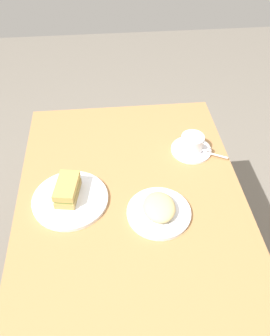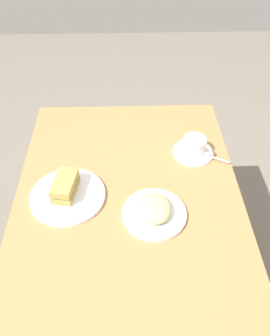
{
  "view_description": "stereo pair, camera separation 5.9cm",
  "coord_description": "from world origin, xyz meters",
  "px_view_note": "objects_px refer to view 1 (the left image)",
  "views": [
    {
      "loc": [
        0.78,
        -0.06,
        1.65
      ],
      "look_at": [
        -0.11,
        0.02,
        0.76
      ],
      "focal_mm": 36.87,
      "sensor_mm": 36.0,
      "label": 1
    },
    {
      "loc": [
        0.78,
        -0.0,
        1.65
      ],
      "look_at": [
        -0.11,
        0.02,
        0.76
      ],
      "focal_mm": 36.87,
      "sensor_mm": 36.0,
      "label": 2
    }
  ],
  "objects_px": {
    "coffee_cup": "(193,143)",
    "side_plate": "(159,213)",
    "sandwich_plate": "(70,199)",
    "spoon": "(211,154)",
    "sandwich_front": "(67,189)",
    "coffee_saucer": "(191,150)",
    "dining_table": "(131,214)"
  },
  "relations": [
    {
      "from": "sandwich_front",
      "to": "spoon",
      "type": "distance_m",
      "value": 0.57
    },
    {
      "from": "dining_table",
      "to": "spoon",
      "type": "height_order",
      "value": "spoon"
    },
    {
      "from": "sandwich_plate",
      "to": "sandwich_front",
      "type": "relative_size",
      "value": 1.91
    },
    {
      "from": "coffee_saucer",
      "to": "spoon",
      "type": "height_order",
      "value": "spoon"
    },
    {
      "from": "coffee_saucer",
      "to": "dining_table",
      "type": "bearing_deg",
      "value": -50.48
    },
    {
      "from": "sandwich_front",
      "to": "coffee_saucer",
      "type": "bearing_deg",
      "value": 112.91
    },
    {
      "from": "coffee_saucer",
      "to": "coffee_cup",
      "type": "distance_m",
      "value": 0.04
    },
    {
      "from": "sandwich_front",
      "to": "side_plate",
      "type": "relative_size",
      "value": 0.64
    },
    {
      "from": "sandwich_front",
      "to": "coffee_saucer",
      "type": "distance_m",
      "value": 0.51
    },
    {
      "from": "sandwich_front",
      "to": "coffee_saucer",
      "type": "height_order",
      "value": "sandwich_front"
    },
    {
      "from": "spoon",
      "to": "sandwich_front",
      "type": "bearing_deg",
      "value": -73.34
    },
    {
      "from": "coffee_saucer",
      "to": "coffee_cup",
      "type": "relative_size",
      "value": 1.47
    },
    {
      "from": "sandwich_plate",
      "to": "sandwich_front",
      "type": "height_order",
      "value": "sandwich_front"
    },
    {
      "from": "sandwich_front",
      "to": "spoon",
      "type": "xyz_separation_m",
      "value": [
        -0.16,
        0.54,
        -0.03
      ]
    },
    {
      "from": "sandwich_front",
      "to": "coffee_saucer",
      "type": "relative_size",
      "value": 0.86
    },
    {
      "from": "dining_table",
      "to": "coffee_saucer",
      "type": "relative_size",
      "value": 6.81
    },
    {
      "from": "sandwich_plate",
      "to": "side_plate",
      "type": "relative_size",
      "value": 1.22
    },
    {
      "from": "coffee_saucer",
      "to": "coffee_cup",
      "type": "height_order",
      "value": "coffee_cup"
    },
    {
      "from": "coffee_saucer",
      "to": "side_plate",
      "type": "xyz_separation_m",
      "value": [
        0.3,
        -0.17,
        0.0
      ]
    },
    {
      "from": "dining_table",
      "to": "sandwich_front",
      "type": "relative_size",
      "value": 7.94
    },
    {
      "from": "dining_table",
      "to": "sandwich_front",
      "type": "distance_m",
      "value": 0.26
    },
    {
      "from": "sandwich_plate",
      "to": "coffee_cup",
      "type": "distance_m",
      "value": 0.51
    },
    {
      "from": "spoon",
      "to": "sandwich_plate",
      "type": "bearing_deg",
      "value": -72.15
    },
    {
      "from": "sandwich_plate",
      "to": "sandwich_front",
      "type": "bearing_deg",
      "value": -153.19
    },
    {
      "from": "sandwich_plate",
      "to": "spoon",
      "type": "xyz_separation_m",
      "value": [
        -0.17,
        0.54,
        0.01
      ]
    },
    {
      "from": "sandwich_plate",
      "to": "sandwich_front",
      "type": "distance_m",
      "value": 0.04
    },
    {
      "from": "dining_table",
      "to": "coffee_cup",
      "type": "height_order",
      "value": "coffee_cup"
    },
    {
      "from": "coffee_cup",
      "to": "spoon",
      "type": "bearing_deg",
      "value": 62.1
    },
    {
      "from": "dining_table",
      "to": "spoon",
      "type": "bearing_deg",
      "value": 118.12
    },
    {
      "from": "spoon",
      "to": "side_plate",
      "type": "distance_m",
      "value": 0.36
    },
    {
      "from": "sandwich_plate",
      "to": "sandwich_front",
      "type": "xyz_separation_m",
      "value": [
        -0.01,
        -0.01,
        0.04
      ]
    },
    {
      "from": "coffee_cup",
      "to": "side_plate",
      "type": "height_order",
      "value": "coffee_cup"
    }
  ]
}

